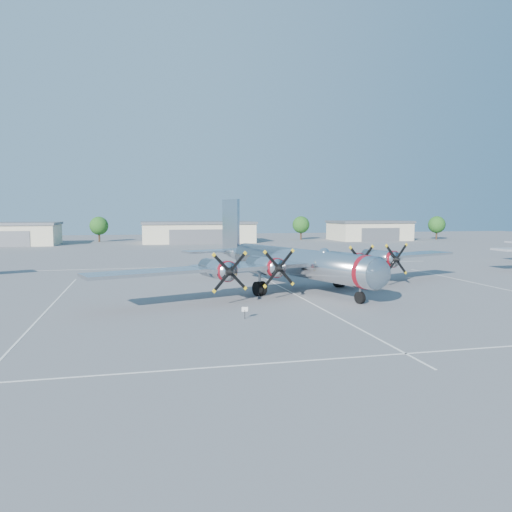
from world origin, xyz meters
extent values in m
plane|color=#57575A|center=(0.00, 0.00, 0.00)|extent=(260.00, 260.00, 0.00)
cube|color=silver|center=(-22.00, -5.00, 0.01)|extent=(0.15, 40.00, 0.01)
cube|color=silver|center=(0.00, -5.00, 0.01)|extent=(0.15, 40.00, 0.01)
cube|color=silver|center=(0.00, -22.00, 0.01)|extent=(60.00, 0.15, 0.01)
cube|color=silver|center=(0.00, 25.00, 0.01)|extent=(60.00, 0.15, 0.01)
cube|color=beige|center=(-45.00, 82.00, 2.40)|extent=(22.00, 14.00, 4.80)
cube|color=slate|center=(-45.00, 82.00, 5.10)|extent=(22.60, 14.60, 0.60)
cube|color=slate|center=(-45.00, 74.95, 1.80)|extent=(12.10, 0.20, 3.60)
cube|color=beige|center=(0.00, 82.00, 2.40)|extent=(28.00, 14.00, 4.80)
cube|color=slate|center=(0.00, 82.00, 5.10)|extent=(28.60, 14.60, 0.60)
cube|color=slate|center=(0.00, 74.95, 1.80)|extent=(15.40, 0.20, 3.60)
cube|color=beige|center=(48.00, 82.00, 2.40)|extent=(20.00, 14.00, 4.80)
cube|color=slate|center=(48.00, 82.00, 5.10)|extent=(20.60, 14.60, 0.60)
cube|color=slate|center=(48.00, 74.95, 1.80)|extent=(11.00, 0.20, 3.60)
cylinder|color=#382619|center=(-25.00, 90.00, 1.40)|extent=(0.50, 0.50, 2.80)
sphere|color=#194E16|center=(-25.00, 90.00, 4.24)|extent=(4.80, 4.80, 4.80)
cylinder|color=#382619|center=(30.00, 88.00, 1.40)|extent=(0.50, 0.50, 2.80)
sphere|color=#194E16|center=(30.00, 88.00, 4.24)|extent=(4.80, 4.80, 4.80)
cylinder|color=#382619|center=(68.00, 80.00, 1.40)|extent=(0.50, 0.50, 2.80)
sphere|color=#194E16|center=(68.00, 80.00, 4.24)|extent=(4.80, 4.80, 4.80)
cylinder|color=black|center=(-7.00, -11.02, 0.35)|extent=(0.05, 0.05, 0.69)
cube|color=white|center=(-7.00, -11.02, 0.74)|extent=(0.48, 0.05, 0.35)
camera|label=1|loc=(-14.48, -46.90, 8.02)|focal=35.00mm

